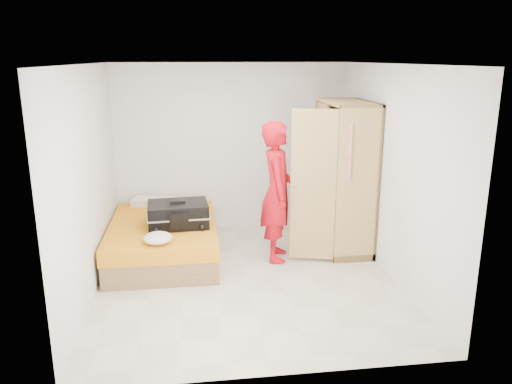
{
  "coord_description": "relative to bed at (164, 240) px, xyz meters",
  "views": [
    {
      "loc": [
        -0.64,
        -5.7,
        2.67
      ],
      "look_at": [
        0.17,
        0.42,
        1.0
      ],
      "focal_mm": 35.0,
      "sensor_mm": 36.0,
      "label": 1
    }
  ],
  "objects": [
    {
      "name": "pillow",
      "position": [
        -0.18,
        0.85,
        0.3
      ],
      "size": [
        0.66,
        0.44,
        0.11
      ],
      "primitive_type": "cube",
      "rotation": [
        0.0,
        0.0,
        -0.24
      ],
      "color": "white",
      "rests_on": "bed"
    },
    {
      "name": "room",
      "position": [
        1.05,
        -0.84,
        1.05
      ],
      "size": [
        4.0,
        4.02,
        2.6
      ],
      "color": "beige",
      "rests_on": "ground"
    },
    {
      "name": "suitcase",
      "position": [
        0.21,
        -0.15,
        0.4
      ],
      "size": [
        0.83,
        0.64,
        0.34
      ],
      "rotation": [
        0.0,
        0.0,
        0.06
      ],
      "color": "black",
      "rests_on": "bed"
    },
    {
      "name": "round_cushion",
      "position": [
        -0.02,
        -0.79,
        0.31
      ],
      "size": [
        0.35,
        0.35,
        0.13
      ],
      "primitive_type": "ellipsoid",
      "color": "white",
      "rests_on": "bed"
    },
    {
      "name": "bed",
      "position": [
        0.0,
        0.0,
        0.0
      ],
      "size": [
        1.42,
        2.02,
        0.5
      ],
      "color": "olive",
      "rests_on": "ground"
    },
    {
      "name": "wardrobe",
      "position": [
        2.5,
        0.02,
        0.75
      ],
      "size": [
        1.16,
        1.2,
        2.1
      ],
      "color": "tan",
      "rests_on": "ground"
    },
    {
      "name": "person",
      "position": [
        1.54,
        -0.24,
        0.69
      ],
      "size": [
        0.55,
        0.75,
        1.88
      ],
      "primitive_type": "imported",
      "rotation": [
        0.0,
        0.0,
        1.42
      ],
      "color": "red",
      "rests_on": "ground"
    }
  ]
}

